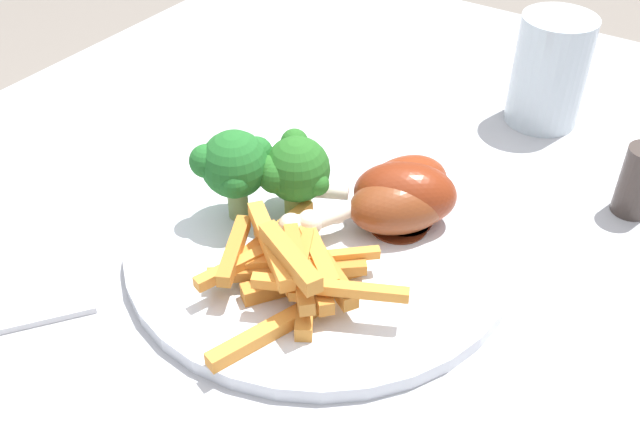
# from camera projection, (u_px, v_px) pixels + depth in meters

# --- Properties ---
(dining_table) EXTENTS (0.92, 0.82, 0.76)m
(dining_table) POSITION_uv_depth(u_px,v_px,m) (345.00, 324.00, 0.66)
(dining_table) COLOR #B7B7BC
(dining_table) RESTS_ON ground_plane
(dinner_plate) EXTENTS (0.29, 0.29, 0.01)m
(dinner_plate) POSITION_uv_depth(u_px,v_px,m) (320.00, 240.00, 0.55)
(dinner_plate) COLOR silver
(dinner_plate) RESTS_ON dining_table
(broccoli_floret_front) EXTENTS (0.06, 0.05, 0.07)m
(broccoli_floret_front) POSITION_uv_depth(u_px,v_px,m) (234.00, 165.00, 0.54)
(broccoli_floret_front) COLOR #899F5E
(broccoli_floret_front) RESTS_ON dinner_plate
(broccoli_floret_middle) EXTENTS (0.06, 0.05, 0.07)m
(broccoli_floret_middle) POSITION_uv_depth(u_px,v_px,m) (293.00, 171.00, 0.54)
(broccoli_floret_middle) COLOR #93A14A
(broccoli_floret_middle) RESTS_ON dinner_plate
(carrot_fries_pile) EXTENTS (0.16, 0.14, 0.05)m
(carrot_fries_pile) POSITION_uv_depth(u_px,v_px,m) (294.00, 268.00, 0.49)
(carrot_fries_pile) COLOR orange
(carrot_fries_pile) RESTS_ON dinner_plate
(chicken_drumstick_near) EXTENTS (0.08, 0.13, 0.05)m
(chicken_drumstick_near) POSITION_uv_depth(u_px,v_px,m) (400.00, 194.00, 0.55)
(chicken_drumstick_near) COLOR #581A0B
(chicken_drumstick_near) RESTS_ON dinner_plate
(chicken_drumstick_far) EXTENTS (0.12, 0.11, 0.04)m
(chicken_drumstick_far) POSITION_uv_depth(u_px,v_px,m) (394.00, 205.00, 0.54)
(chicken_drumstick_far) COLOR #582210
(chicken_drumstick_far) RESTS_ON dinner_plate
(chicken_drumstick_extra) EXTENTS (0.13, 0.08, 0.05)m
(chicken_drumstick_extra) POSITION_uv_depth(u_px,v_px,m) (399.00, 189.00, 0.55)
(chicken_drumstick_extra) COLOR #611E0D
(chicken_drumstick_extra) RESTS_ON dinner_plate
(water_glass) EXTENTS (0.07, 0.07, 0.10)m
(water_glass) POSITION_uv_depth(u_px,v_px,m) (550.00, 71.00, 0.67)
(water_glass) COLOR silver
(water_glass) RESTS_ON dining_table
(pepper_shaker) EXTENTS (0.03, 0.03, 0.06)m
(pepper_shaker) POSITION_uv_depth(u_px,v_px,m) (639.00, 181.00, 0.57)
(pepper_shaker) COLOR #423833
(pepper_shaker) RESTS_ON dining_table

